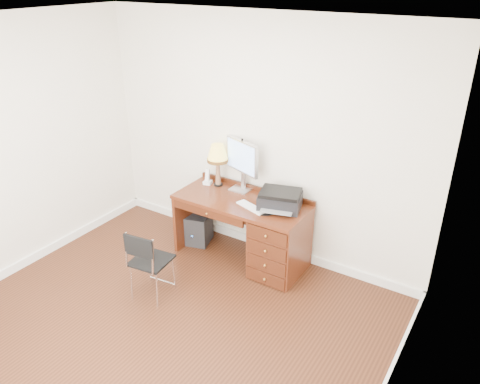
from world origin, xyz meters
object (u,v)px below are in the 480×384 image
Objects in this scene: desk at (266,234)px; leg_lamp at (218,156)px; monitor at (241,159)px; phone at (208,180)px; printer at (280,200)px; chair at (147,258)px; equipment_box at (197,228)px.

leg_lamp is at bearing 166.54° from desk.
monitor is 1.18× the size of leg_lamp.
leg_lamp is 0.34m from phone.
chair is (-0.85, -1.18, -0.38)m from printer.
chair is (0.15, -1.26, -0.34)m from phone.
leg_lamp is at bearing -150.67° from monitor.
printer reaches higher than phone.
printer reaches higher than desk.
desk is 1.33m from chair.
leg_lamp is 0.65× the size of chair.
desk is 2.97× the size of leg_lamp.
phone reaches higher than desk.
monitor is 0.53m from phone.
printer reaches higher than chair.
phone is (-0.89, 0.14, 0.39)m from desk.
printer reaches higher than equipment_box.
equipment_box is (-0.25, 1.12, -0.28)m from chair.
leg_lamp reaches higher than printer.
equipment_box is at bearing 95.33° from chair.
printer is (0.12, 0.07, 0.43)m from desk.
leg_lamp is (-0.29, -0.05, -0.00)m from monitor.
phone is (-0.13, -0.04, -0.31)m from leg_lamp.
leg_lamp is at bearing 156.40° from printer.
monitor is 1.59× the size of equipment_box.
equipment_box is at bearing 166.73° from printer.
monitor is 1.09m from equipment_box.
chair is at bearing -141.90° from printer.
leg_lamp is at bearing 4.83° from phone.
chair is 2.07× the size of equipment_box.
chair is at bearing -88.73° from leg_lamp.
desk is 0.45m from printer.
phone is at bearing -148.34° from monitor.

